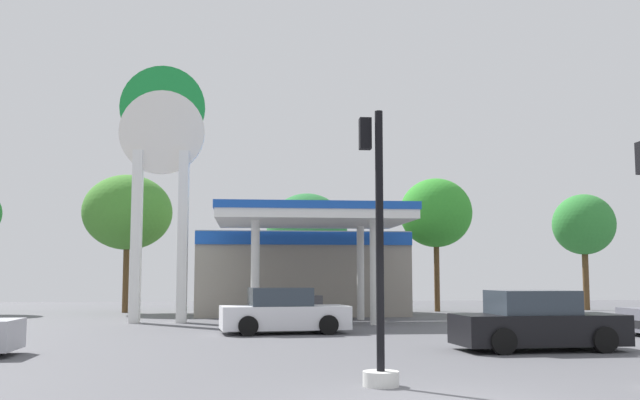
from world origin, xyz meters
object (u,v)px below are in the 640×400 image
object	(u,v)px
station_pole_sign	(161,161)
tree_2	(307,232)
tree_3	(436,213)
tree_1	(128,212)
car_3	(284,313)
traffic_signal_1	(378,285)
tree_4	(584,225)
car_1	(537,323)

from	to	relation	value
station_pole_sign	tree_2	distance (m)	11.43
station_pole_sign	tree_3	distance (m)	16.12
tree_1	car_3	bearing A→B (deg)	-62.73
traffic_signal_1	station_pole_sign	bearing A→B (deg)	108.23
tree_2	tree_4	distance (m)	15.74
tree_4	station_pole_sign	bearing A→B (deg)	-158.10
traffic_signal_1	tree_1	xyz separation A→B (m)	(-8.60, 26.43, 3.48)
car_1	station_pole_sign	bearing A→B (deg)	131.92
tree_3	car_1	bearing A→B (deg)	-97.65
tree_4	traffic_signal_1	bearing A→B (deg)	-121.68
traffic_signal_1	tree_2	bearing A→B (deg)	88.08
car_3	tree_2	xyz separation A→B (m)	(1.97, 14.95, 3.59)
car_1	tree_2	size ratio (longest dim) A/B	0.69
traffic_signal_1	tree_3	distance (m)	27.54
traffic_signal_1	tree_1	size ratio (longest dim) A/B	0.67
car_3	traffic_signal_1	distance (m)	11.92
car_3	tree_3	bearing A→B (deg)	58.00
tree_1	tree_2	bearing A→B (deg)	2.03
car_1	car_3	size ratio (longest dim) A/B	1.00
car_1	tree_4	xyz separation A→B (m)	(11.50, 21.33, 4.08)
tree_3	tree_4	size ratio (longest dim) A/B	1.10
traffic_signal_1	tree_4	world-z (taller)	tree_4
car_3	tree_4	xyz separation A→B (m)	(17.70, 15.13, 4.09)
tree_3	tree_2	bearing A→B (deg)	174.93
station_pole_sign	tree_1	distance (m)	9.07
car_1	tree_1	bearing A→B (deg)	123.40
traffic_signal_1	car_3	bearing A→B (deg)	95.15
car_1	tree_1	xyz separation A→B (m)	(-13.73, 20.82, 4.53)
tree_1	tree_3	bearing A→B (deg)	-0.99
station_pole_sign	tree_3	bearing A→B (deg)	30.93
traffic_signal_1	tree_2	world-z (taller)	tree_2
tree_2	tree_4	xyz separation A→B (m)	(15.73, 0.18, 0.50)
tree_2	tree_3	xyz separation A→B (m)	(6.99, -0.62, 1.02)
station_pole_sign	car_1	world-z (taller)	station_pole_sign
car_1	tree_4	size ratio (longest dim) A/B	0.67
tree_1	tree_4	world-z (taller)	tree_1
station_pole_sign	tree_2	world-z (taller)	station_pole_sign
traffic_signal_1	tree_1	bearing A→B (deg)	108.02
car_1	tree_4	world-z (taller)	tree_4
tree_1	tree_2	world-z (taller)	tree_1
car_1	car_3	distance (m)	8.77
tree_1	tree_4	distance (m)	25.24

